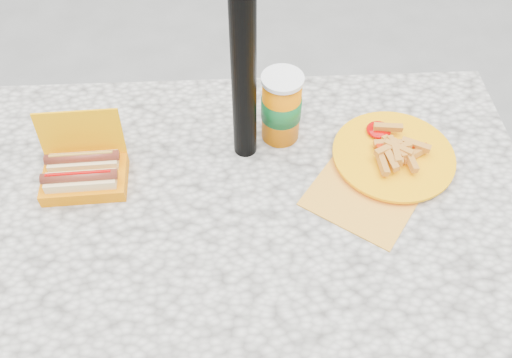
{
  "coord_description": "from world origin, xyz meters",
  "views": [
    {
      "loc": [
        -0.02,
        -0.66,
        1.64
      ],
      "look_at": [
        0.02,
        0.03,
        0.8
      ],
      "focal_mm": 38.0,
      "sensor_mm": 36.0,
      "label": 1
    }
  ],
  "objects_px": {
    "umbrella_pole": "(242,11)",
    "fries_plate": "(391,157)",
    "soda_cup": "(281,107)",
    "hotdog_box": "(84,172)"
  },
  "relations": [
    {
      "from": "umbrella_pole",
      "to": "soda_cup",
      "type": "distance_m",
      "value": 0.28
    },
    {
      "from": "fries_plate",
      "to": "soda_cup",
      "type": "bearing_deg",
      "value": 158.39
    },
    {
      "from": "umbrella_pole",
      "to": "fries_plate",
      "type": "bearing_deg",
      "value": -9.54
    },
    {
      "from": "hotdog_box",
      "to": "soda_cup",
      "type": "height_order",
      "value": "soda_cup"
    },
    {
      "from": "hotdog_box",
      "to": "fries_plate",
      "type": "xyz_separation_m",
      "value": [
        0.65,
        0.03,
        -0.02
      ]
    },
    {
      "from": "hotdog_box",
      "to": "fries_plate",
      "type": "distance_m",
      "value": 0.65
    },
    {
      "from": "hotdog_box",
      "to": "umbrella_pole",
      "type": "bearing_deg",
      "value": 10.67
    },
    {
      "from": "umbrella_pole",
      "to": "hotdog_box",
      "type": "bearing_deg",
      "value": -166.97
    },
    {
      "from": "umbrella_pole",
      "to": "fries_plate",
      "type": "relative_size",
      "value": 5.98
    },
    {
      "from": "umbrella_pole",
      "to": "soda_cup",
      "type": "xyz_separation_m",
      "value": [
        0.08,
        0.04,
        -0.27
      ]
    }
  ]
}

